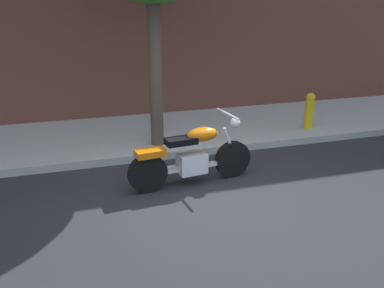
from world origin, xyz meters
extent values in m
plane|color=#28282D|center=(0.00, 0.00, 0.00)|extent=(60.00, 60.00, 0.00)
cube|color=#ABABAB|center=(0.00, 3.03, 0.07)|extent=(25.64, 2.69, 0.14)
cylinder|color=black|center=(0.56, 0.65, 0.30)|extent=(0.62, 0.18, 0.61)
cylinder|color=black|center=(-0.88, 0.49, 0.30)|extent=(0.62, 0.18, 0.61)
cube|color=silver|center=(-0.16, 0.57, 0.35)|extent=(0.47, 0.33, 0.32)
cube|color=silver|center=(-0.16, 0.57, 0.28)|extent=(1.31, 0.23, 0.06)
ellipsoid|color=#D1660C|center=(0.02, 0.59, 0.81)|extent=(0.55, 0.32, 0.22)
cube|color=black|center=(-0.34, 0.55, 0.75)|extent=(0.50, 0.29, 0.10)
cube|color=#D1660C|center=(-0.83, 0.50, 0.63)|extent=(0.46, 0.29, 0.10)
cylinder|color=silver|center=(0.50, 0.65, 0.58)|extent=(0.28, 0.08, 0.58)
cylinder|color=silver|center=(0.44, 0.64, 1.09)|extent=(0.11, 0.70, 0.04)
sphere|color=silver|center=(0.58, 0.65, 0.93)|extent=(0.17, 0.17, 0.17)
cylinder|color=silver|center=(-0.43, 0.70, 0.25)|extent=(0.81, 0.18, 0.09)
cylinder|color=#473C32|center=(-0.37, 2.19, 1.65)|extent=(0.24, 0.24, 3.29)
cylinder|color=gold|center=(2.97, 2.26, 0.38)|extent=(0.20, 0.20, 0.75)
sphere|color=gold|center=(2.97, 2.26, 0.81)|extent=(0.19, 0.19, 0.19)
camera|label=1|loc=(-1.87, -5.10, 2.80)|focal=38.23mm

